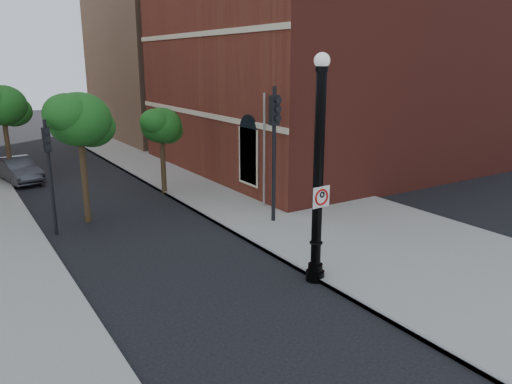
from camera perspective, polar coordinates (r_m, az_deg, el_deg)
ground at (r=13.46m, az=1.25°, el=-12.74°), size 120.00×120.00×0.00m
sidewalk_right at (r=24.38m, az=0.02°, el=0.18°), size 8.00×60.00×0.12m
curb_edge at (r=22.59m, az=-8.48°, el=-1.16°), size 0.10×60.00×0.14m
brick_wall_building at (r=32.93m, az=11.43°, el=14.60°), size 22.30×16.30×12.50m
bg_building_tan_b at (r=45.90m, az=-2.90°, el=15.78°), size 22.00×14.00×14.00m
lamppost at (r=13.94m, az=7.11°, el=1.20°), size 0.54×0.54×6.44m
no_parking_sign at (r=13.92m, az=7.47°, el=-0.55°), size 0.60×0.08×0.60m
parked_car at (r=29.03m, az=-25.50°, el=2.30°), size 2.07×4.16×1.31m
traffic_signal_left at (r=19.20m, az=-22.63°, el=3.55°), size 0.28×0.35×4.23m
traffic_signal_right at (r=18.90m, az=2.11°, el=6.76°), size 0.37×0.45×5.31m
utility_pole at (r=21.15m, az=0.94°, el=4.58°), size 0.10×0.10×4.93m
street_tree_a at (r=20.19m, az=-19.48°, el=7.69°), size 2.83×2.55×5.09m
street_tree_b at (r=28.58m, az=-26.92°, el=8.73°), size 2.80×2.53×5.04m
street_tree_c at (r=23.86m, az=-10.73°, el=7.36°), size 2.28×2.06×4.11m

